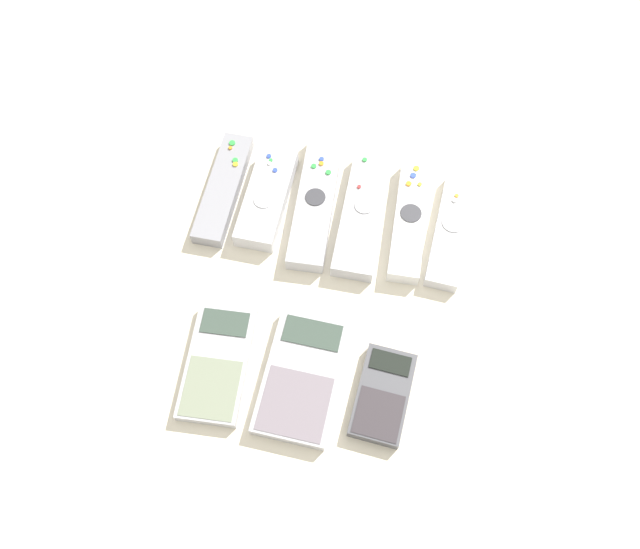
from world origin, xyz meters
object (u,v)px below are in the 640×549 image
remote_0 (224,188)px  calculator_0 (218,363)px  remote_1 (267,197)px  remote_2 (316,200)px  calculator_2 (383,395)px  remote_5 (451,231)px  calculator_1 (302,376)px  remote_3 (363,214)px  remote_4 (410,220)px

remote_0 → calculator_0: remote_0 is taller
remote_1 → remote_2: remote_1 is taller
remote_2 → calculator_0: (-0.07, -0.25, -0.00)m
calculator_2 → remote_0: bearing=140.6°
remote_2 → remote_5: 0.19m
remote_2 → calculator_1: bearing=-85.3°
remote_0 → remote_2: size_ratio=0.82×
remote_3 → calculator_1: remote_3 is taller
remote_3 → remote_5: bearing=-1.1°
remote_2 → calculator_1: remote_2 is taller
remote_4 → remote_5: 0.06m
remote_1 → remote_4: bearing=2.0°
remote_4 → calculator_1: size_ratio=1.16×
remote_2 → remote_3: size_ratio=1.12×
remote_3 → calculator_2: 0.25m
remote_2 → calculator_0: bearing=-108.7°
remote_0 → remote_1: remote_1 is taller
remote_1 → remote_3: 0.13m
calculator_1 → calculator_2: same height
calculator_0 → calculator_2: same height
remote_4 → calculator_1: 0.26m
calculator_1 → remote_0: bearing=125.5°
remote_3 → calculator_2: bearing=-75.3°
remote_4 → calculator_2: size_ratio=1.58×
remote_3 → remote_5: size_ratio=1.10×
calculator_0 → remote_4: bearing=46.9°
remote_0 → calculator_1: remote_0 is taller
remote_1 → remote_2: size_ratio=0.72×
remote_2 → calculator_1: size_ratio=1.34×
remote_3 → calculator_1: size_ratio=1.20×
remote_1 → remote_5: remote_1 is taller
remote_0 → remote_4: (0.26, 0.00, 0.00)m
remote_5 → calculator_0: size_ratio=1.14×
remote_1 → calculator_2: bearing=-49.7°
calculator_0 → remote_1: bearing=85.4°
remote_4 → calculator_0: size_ratio=1.22×
remote_0 → remote_1: bearing=-4.0°
remote_0 → remote_1: size_ratio=1.14×
remote_4 → calculator_2: 0.25m
remote_4 → remote_5: bearing=-7.4°
remote_0 → remote_4: 0.26m
remote_0 → remote_3: remote_3 is taller
remote_0 → remote_5: same height
remote_4 → calculator_0: 0.32m
remote_1 → remote_5: bearing=0.5°
remote_1 → calculator_1: remote_1 is taller
remote_0 → calculator_0: (0.06, -0.25, -0.00)m
remote_0 → remote_5: (0.32, -0.00, -0.00)m
calculator_0 → calculator_1: (0.10, 0.00, 0.00)m
remote_0 → calculator_1: bearing=-55.8°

